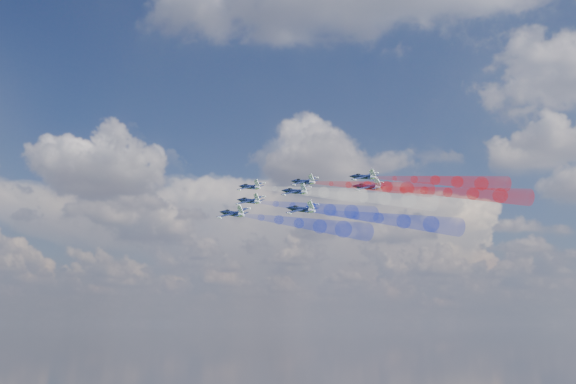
% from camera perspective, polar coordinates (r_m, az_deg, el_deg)
% --- Properties ---
extents(jet_lead, '(14.02, 13.61, 7.80)m').
position_cam_1_polar(jet_lead, '(192.40, -3.14, 0.42)').
color(jet_lead, black).
extents(trail_lead, '(33.91, 27.31, 12.50)m').
position_cam_1_polar(trail_lead, '(172.63, 1.54, 0.05)').
color(trail_lead, white).
extents(jet_inner_left, '(14.02, 13.61, 7.80)m').
position_cam_1_polar(jet_inner_left, '(178.16, -3.20, -0.73)').
color(jet_inner_left, black).
extents(trail_inner_left, '(33.91, 27.31, 12.50)m').
position_cam_1_polar(trail_inner_left, '(158.46, 1.89, -1.28)').
color(trail_inner_left, '#1729C7').
extents(jet_inner_right, '(14.02, 13.61, 7.80)m').
position_cam_1_polar(jet_inner_right, '(189.85, 1.28, 0.85)').
color(jet_inner_right, black).
extents(trail_inner_right, '(33.91, 27.31, 12.50)m').
position_cam_1_polar(trail_inner_right, '(171.35, 6.51, 0.51)').
color(trail_inner_right, red).
extents(jet_outer_left, '(14.02, 13.61, 7.80)m').
position_cam_1_polar(jet_outer_left, '(162.24, -4.58, -1.77)').
color(jet_outer_left, black).
extents(trail_outer_left, '(33.91, 27.31, 12.50)m').
position_cam_1_polar(trail_outer_left, '(142.26, 0.90, -2.53)').
color(trail_outer_left, '#1729C7').
extents(jet_center_third, '(14.02, 13.61, 7.80)m').
position_cam_1_polar(jet_center_third, '(174.31, 0.57, 0.05)').
color(jet_center_third, black).
extents(trail_center_third, '(33.91, 27.31, 12.50)m').
position_cam_1_polar(trail_center_third, '(155.69, 6.24, -0.41)').
color(trail_center_third, white).
extents(jet_outer_right, '(14.02, 13.61, 7.80)m').
position_cam_1_polar(jet_outer_right, '(187.35, 6.21, 1.25)').
color(jet_outer_right, black).
extents(trail_outer_right, '(33.91, 27.31, 12.50)m').
position_cam_1_polar(trail_outer_right, '(170.42, 12.00, 0.94)').
color(trail_outer_right, red).
extents(jet_rear_left, '(14.02, 13.61, 7.80)m').
position_cam_1_polar(jet_rear_left, '(158.45, 1.09, -1.43)').
color(jet_rear_left, black).
extents(trail_rear_left, '(33.91, 27.31, 12.50)m').
position_cam_1_polar(trail_rear_left, '(140.12, 7.47, -2.14)').
color(trail_rear_left, '#1729C7').
extents(jet_rear_right, '(14.02, 13.61, 7.80)m').
position_cam_1_polar(jet_rear_right, '(170.78, 6.53, 0.42)').
color(jet_rear_right, black).
extents(trail_rear_right, '(33.91, 27.31, 12.50)m').
position_cam_1_polar(trail_rear_right, '(154.06, 12.98, -0.01)').
color(trail_rear_right, red).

